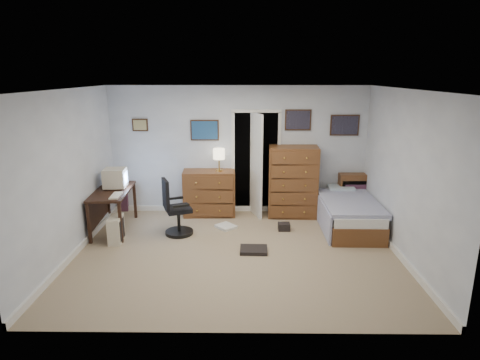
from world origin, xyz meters
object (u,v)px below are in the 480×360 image
low_dresser (209,193)px  tall_dresser (293,181)px  bed (347,213)px  office_chair (175,213)px  computer_desk (108,199)px

low_dresser → tall_dresser: (1.63, -0.02, 0.24)m
bed → office_chair: bearing=-172.6°
computer_desk → tall_dresser: 3.44m
computer_desk → tall_dresser: tall_dresser is taller
office_chair → low_dresser: size_ratio=1.00×
computer_desk → bed: computer_desk is taller
tall_dresser → bed: bearing=-32.3°
low_dresser → tall_dresser: tall_dresser is taller
computer_desk → office_chair: (1.22, -0.21, -0.18)m
office_chair → bed: 3.08m
office_chair → bed: (3.05, 0.37, -0.11)m
computer_desk → low_dresser: bearing=21.9°
tall_dresser → bed: tall_dresser is taller
computer_desk → tall_dresser: bearing=9.7°
computer_desk → tall_dresser: (3.35, 0.80, 0.12)m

